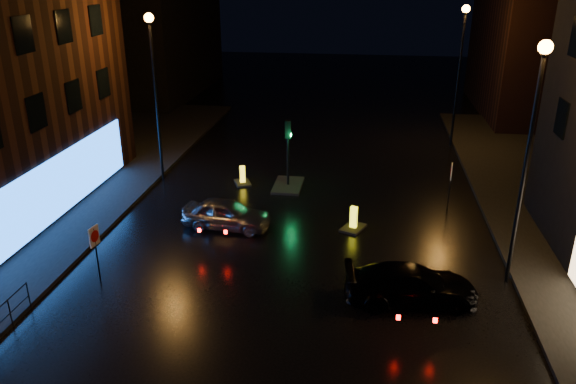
% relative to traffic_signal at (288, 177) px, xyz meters
% --- Properties ---
extents(ground, '(120.00, 120.00, 0.00)m').
position_rel_traffic_signal_xyz_m(ground, '(1.20, -14.00, -0.50)').
color(ground, black).
rests_on(ground, ground).
extents(building_far_left, '(8.00, 16.00, 14.00)m').
position_rel_traffic_signal_xyz_m(building_far_left, '(-14.80, 21.00, 6.50)').
color(building_far_left, black).
rests_on(building_far_left, ground).
extents(building_far_right, '(8.00, 14.00, 12.00)m').
position_rel_traffic_signal_xyz_m(building_far_right, '(16.20, 18.00, 5.50)').
color(building_far_right, black).
rests_on(building_far_right, ground).
extents(street_lamp_lfar, '(0.44, 0.44, 8.37)m').
position_rel_traffic_signal_xyz_m(street_lamp_lfar, '(-6.60, -0.00, 5.06)').
color(street_lamp_lfar, black).
rests_on(street_lamp_lfar, ground).
extents(street_lamp_rnear, '(0.44, 0.44, 8.37)m').
position_rel_traffic_signal_xyz_m(street_lamp_rnear, '(9.00, -8.00, 5.06)').
color(street_lamp_rnear, black).
rests_on(street_lamp_rnear, ground).
extents(street_lamp_rfar, '(0.44, 0.44, 8.37)m').
position_rel_traffic_signal_xyz_m(street_lamp_rfar, '(9.00, 8.00, 5.06)').
color(street_lamp_rfar, black).
rests_on(street_lamp_rfar, ground).
extents(traffic_signal, '(1.40, 2.40, 3.45)m').
position_rel_traffic_signal_xyz_m(traffic_signal, '(0.00, 0.00, 0.00)').
color(traffic_signal, black).
rests_on(traffic_signal, ground).
extents(silver_hatchback, '(3.85, 1.81, 1.27)m').
position_rel_traffic_signal_xyz_m(silver_hatchback, '(-1.91, -5.12, 0.13)').
color(silver_hatchback, '#9B9DA2').
rests_on(silver_hatchback, ground).
extents(dark_sedan, '(4.59, 2.33, 1.28)m').
position_rel_traffic_signal_xyz_m(dark_sedan, '(5.52, -9.81, 0.14)').
color(dark_sedan, black).
rests_on(dark_sedan, ground).
extents(bollard_near, '(1.19, 1.40, 1.03)m').
position_rel_traffic_signal_xyz_m(bollard_near, '(3.45, -4.51, -0.28)').
color(bollard_near, black).
rests_on(bollard_near, ground).
extents(bollard_far, '(1.11, 1.30, 0.96)m').
position_rel_traffic_signal_xyz_m(bollard_far, '(-2.37, 0.06, -0.29)').
color(bollard_far, black).
rests_on(bollard_far, ground).
extents(road_sign_left, '(0.13, 0.52, 2.16)m').
position_rel_traffic_signal_xyz_m(road_sign_left, '(-5.30, -10.08, 1.12)').
color(road_sign_left, black).
rests_on(road_sign_left, ground).
extents(road_sign_right, '(0.12, 0.52, 2.14)m').
position_rel_traffic_signal_xyz_m(road_sign_right, '(7.70, -1.62, 1.10)').
color(road_sign_right, black).
rests_on(road_sign_right, ground).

